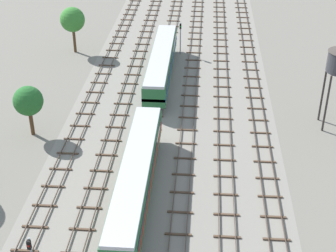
{
  "coord_description": "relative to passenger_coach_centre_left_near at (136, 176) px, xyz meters",
  "views": [
    {
      "loc": [
        3.85,
        0.33,
        31.14
      ],
      "look_at": [
        0.0,
        50.82,
        1.5
      ],
      "focal_mm": 55.03,
      "sensor_mm": 36.0,
      "label": 1
    }
  ],
  "objects": [
    {
      "name": "ground_plane",
      "position": [
        2.14,
        16.66,
        -2.61
      ],
      "size": [
        480.0,
        480.0,
        0.0
      ],
      "primitive_type": "plane",
      "color": "slate"
    },
    {
      "name": "ballast_bed",
      "position": [
        2.14,
        16.66,
        -2.61
      ],
      "size": [
        25.43,
        176.0,
        0.01
      ],
      "primitive_type": "cube",
      "color": "gray",
      "rests_on": "ground"
    },
    {
      "name": "track_far_left",
      "position": [
        -8.57,
        17.66,
        -2.48
      ],
      "size": [
        2.4,
        126.0,
        0.29
      ],
      "color": "#47382D",
      "rests_on": "ground"
    },
    {
      "name": "track_left",
      "position": [
        -4.29,
        17.66,
        -2.48
      ],
      "size": [
        2.4,
        126.0,
        0.29
      ],
      "color": "#47382D",
      "rests_on": "ground"
    },
    {
      "name": "track_centre_left",
      "position": [
        0.0,
        17.66,
        -2.48
      ],
      "size": [
        2.4,
        126.0,
        0.29
      ],
      "color": "#47382D",
      "rests_on": "ground"
    },
    {
      "name": "track_centre",
      "position": [
        4.29,
        17.66,
        -2.48
      ],
      "size": [
        2.4,
        126.0,
        0.29
      ],
      "color": "#47382D",
      "rests_on": "ground"
    },
    {
      "name": "track_centre_right",
      "position": [
        8.57,
        17.66,
        -2.48
      ],
      "size": [
        2.4,
        126.0,
        0.29
      ],
      "color": "#47382D",
      "rests_on": "ground"
    },
    {
      "name": "track_right",
      "position": [
        12.86,
        17.66,
        -2.48
      ],
      "size": [
        2.4,
        126.0,
        0.29
      ],
      "color": "#47382D",
      "rests_on": "ground"
    },
    {
      "name": "passenger_coach_centre_left_near",
      "position": [
        0.0,
        0.0,
        0.0
      ],
      "size": [
        2.96,
        22.0,
        3.8
      ],
      "color": "#286638",
      "rests_on": "ground"
    },
    {
      "name": "passenger_coach_centre_left_mid",
      "position": [
        0.0,
        27.25,
        0.0
      ],
      "size": [
        2.96,
        22.0,
        3.8
      ],
      "color": "#286638",
      "rests_on": "ground"
    },
    {
      "name": "signal_post_nearest",
      "position": [
        2.14,
        36.79,
        0.59
      ],
      "size": [
        0.28,
        0.47,
        5.01
      ],
      "color": "gray",
      "rests_on": "ground"
    },
    {
      "name": "lineside_tree_1",
      "position": [
        -14.5,
        36.19,
        2.67
      ],
      "size": [
        3.82,
        3.82,
        7.24
      ],
      "color": "#4C331E",
      "rests_on": "ground"
    },
    {
      "name": "lineside_tree_2",
      "position": [
        -13.6,
        10.96,
        1.73
      ],
      "size": [
        3.41,
        3.41,
        6.09
      ],
      "color": "#4C331E",
      "rests_on": "ground"
    }
  ]
}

